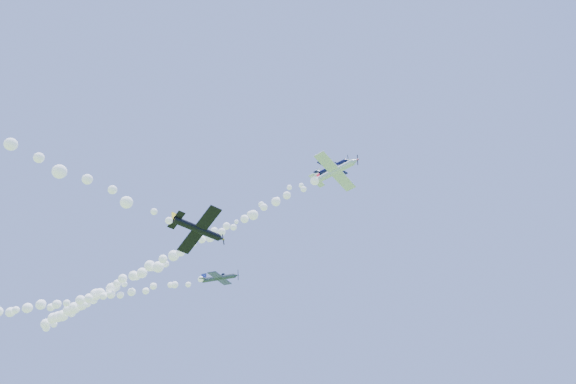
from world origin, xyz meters
The scene contains 7 objects.
plane_white centered at (10.63, -4.10, 48.59)m, with size 7.82×8.24×2.39m.
smoke_trail_white centered at (-28.75, -0.78, 48.29)m, with size 74.10×8.88×3.25m, color white, non-canonical shape.
plane_navy centered at (8.37, -0.27, 53.60)m, with size 6.28×6.46×2.26m.
smoke_trail_navy centered at (-35.70, 4.81, 53.41)m, with size 84.43×11.76×2.51m, color white, non-canonical shape.
plane_grey centered at (-19.07, 6.52, 46.35)m, with size 7.24×7.55×2.27m.
smoke_trail_grey centered at (-51.54, -4.06, 45.94)m, with size 60.92×21.66×3.27m, color white, non-canonical shape.
plane_black centered at (-4.38, -14.14, 38.37)m, with size 7.94×7.79×2.74m.
Camera 1 is at (32.48, -48.99, 2.00)m, focal length 30.00 mm.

